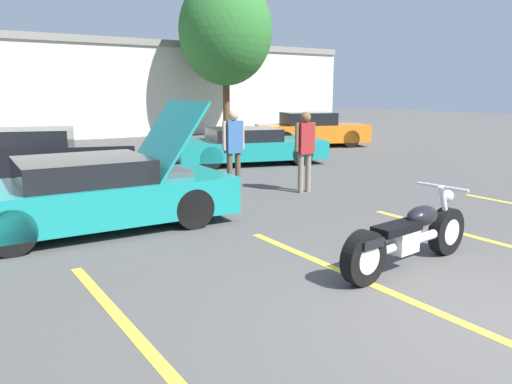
{
  "coord_description": "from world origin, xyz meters",
  "views": [
    {
      "loc": [
        -4.2,
        -2.24,
        2.13
      ],
      "look_at": [
        -0.62,
        3.15,
        0.8
      ],
      "focal_mm": 35.0,
      "sensor_mm": 36.0,
      "label": 1
    }
  ],
  "objects_px": {
    "show_car_hood_open": "(97,193)",
    "spectator_by_show_car": "(305,145)",
    "spectator_near_motorcycle": "(234,144)",
    "tree_background": "(225,31)",
    "motorcycle": "(409,237)",
    "parked_car_mid_left_row": "(32,155)",
    "parked_car_right_row": "(311,130)",
    "parked_car_mid_right_row": "(248,146)"
  },
  "relations": [
    {
      "from": "motorcycle",
      "to": "parked_car_mid_right_row",
      "type": "xyz_separation_m",
      "value": [
        3.15,
        8.51,
        0.13
      ]
    },
    {
      "from": "motorcycle",
      "to": "show_car_hood_open",
      "type": "xyz_separation_m",
      "value": [
        -2.59,
        3.89,
        0.18
      ]
    },
    {
      "from": "parked_car_mid_right_row",
      "to": "spectator_near_motorcycle",
      "type": "xyz_separation_m",
      "value": [
        -2.54,
        -3.41,
        0.52
      ]
    },
    {
      "from": "tree_background",
      "to": "show_car_hood_open",
      "type": "relative_size",
      "value": 1.69
    },
    {
      "from": "show_car_hood_open",
      "to": "parked_car_right_row",
      "type": "xyz_separation_m",
      "value": [
        10.26,
        7.16,
        0.05
      ]
    },
    {
      "from": "tree_background",
      "to": "parked_car_mid_right_row",
      "type": "bearing_deg",
      "value": -116.26
    },
    {
      "from": "show_car_hood_open",
      "to": "spectator_near_motorcycle",
      "type": "relative_size",
      "value": 2.44
    },
    {
      "from": "spectator_near_motorcycle",
      "to": "parked_car_mid_right_row",
      "type": "bearing_deg",
      "value": 53.34
    },
    {
      "from": "tree_background",
      "to": "spectator_near_motorcycle",
      "type": "height_order",
      "value": "tree_background"
    },
    {
      "from": "parked_car_mid_left_row",
      "to": "spectator_near_motorcycle",
      "type": "relative_size",
      "value": 2.94
    },
    {
      "from": "spectator_near_motorcycle",
      "to": "spectator_by_show_car",
      "type": "relative_size",
      "value": 1.02
    },
    {
      "from": "tree_background",
      "to": "spectator_near_motorcycle",
      "type": "bearing_deg",
      "value": -119.64
    },
    {
      "from": "motorcycle",
      "to": "tree_background",
      "type": "bearing_deg",
      "value": 61.2
    },
    {
      "from": "tree_background",
      "to": "spectator_by_show_car",
      "type": "xyz_separation_m",
      "value": [
        -5.19,
        -12.13,
        -3.72
      ]
    },
    {
      "from": "show_car_hood_open",
      "to": "spectator_near_motorcycle",
      "type": "distance_m",
      "value": 3.46
    },
    {
      "from": "show_car_hood_open",
      "to": "spectator_by_show_car",
      "type": "bearing_deg",
      "value": 7.49
    },
    {
      "from": "show_car_hood_open",
      "to": "parked_car_mid_left_row",
      "type": "xyz_separation_m",
      "value": [
        -0.01,
        5.32,
        0.03
      ]
    },
    {
      "from": "parked_car_mid_right_row",
      "to": "spectator_by_show_car",
      "type": "distance_m",
      "value": 4.45
    },
    {
      "from": "spectator_near_motorcycle",
      "to": "parked_car_right_row",
      "type": "bearing_deg",
      "value": 40.14
    },
    {
      "from": "motorcycle",
      "to": "show_car_hood_open",
      "type": "distance_m",
      "value": 4.68
    },
    {
      "from": "show_car_hood_open",
      "to": "spectator_by_show_car",
      "type": "height_order",
      "value": "show_car_hood_open"
    },
    {
      "from": "parked_car_mid_left_row",
      "to": "spectator_by_show_car",
      "type": "bearing_deg",
      "value": -29.44
    },
    {
      "from": "parked_car_mid_left_row",
      "to": "spectator_by_show_car",
      "type": "height_order",
      "value": "spectator_by_show_car"
    },
    {
      "from": "tree_background",
      "to": "spectator_by_show_car",
      "type": "relative_size",
      "value": 4.24
    },
    {
      "from": "motorcycle",
      "to": "show_car_hood_open",
      "type": "height_order",
      "value": "show_car_hood_open"
    },
    {
      "from": "show_car_hood_open",
      "to": "parked_car_mid_right_row",
      "type": "xyz_separation_m",
      "value": [
        5.75,
        4.62,
        -0.05
      ]
    },
    {
      "from": "parked_car_mid_right_row",
      "to": "spectator_near_motorcycle",
      "type": "height_order",
      "value": "spectator_near_motorcycle"
    },
    {
      "from": "parked_car_mid_right_row",
      "to": "parked_car_right_row",
      "type": "distance_m",
      "value": 5.19
    },
    {
      "from": "motorcycle",
      "to": "parked_car_right_row",
      "type": "height_order",
      "value": "parked_car_right_row"
    },
    {
      "from": "parked_car_mid_right_row",
      "to": "parked_car_mid_left_row",
      "type": "relative_size",
      "value": 0.92
    },
    {
      "from": "parked_car_mid_right_row",
      "to": "parked_car_mid_left_row",
      "type": "height_order",
      "value": "parked_car_mid_left_row"
    },
    {
      "from": "show_car_hood_open",
      "to": "parked_car_right_row",
      "type": "height_order",
      "value": "show_car_hood_open"
    },
    {
      "from": "spectator_by_show_car",
      "to": "tree_background",
      "type": "bearing_deg",
      "value": 66.83
    },
    {
      "from": "show_car_hood_open",
      "to": "spectator_near_motorcycle",
      "type": "xyz_separation_m",
      "value": [
        3.21,
        1.2,
        0.47
      ]
    },
    {
      "from": "tree_background",
      "to": "parked_car_mid_left_row",
      "type": "xyz_separation_m",
      "value": [
        -9.65,
        -7.19,
        -4.13
      ]
    },
    {
      "from": "parked_car_mid_left_row",
      "to": "parked_car_right_row",
      "type": "relative_size",
      "value": 1.13
    },
    {
      "from": "parked_car_mid_left_row",
      "to": "spectator_near_motorcycle",
      "type": "height_order",
      "value": "spectator_near_motorcycle"
    },
    {
      "from": "motorcycle",
      "to": "parked_car_right_row",
      "type": "bearing_deg",
      "value": 49.68
    },
    {
      "from": "parked_car_mid_left_row",
      "to": "spectator_by_show_car",
      "type": "distance_m",
      "value": 6.67
    },
    {
      "from": "tree_background",
      "to": "show_car_hood_open",
      "type": "bearing_deg",
      "value": -127.61
    },
    {
      "from": "tree_background",
      "to": "show_car_hood_open",
      "type": "height_order",
      "value": "tree_background"
    },
    {
      "from": "tree_background",
      "to": "motorcycle",
      "type": "relative_size",
      "value": 3.09
    }
  ]
}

